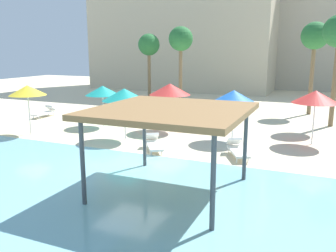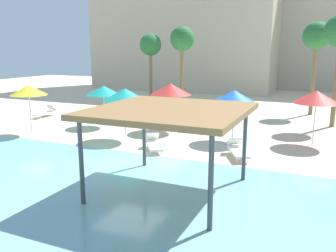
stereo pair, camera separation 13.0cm
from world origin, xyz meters
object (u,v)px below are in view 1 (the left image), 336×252
at_px(beach_umbrella_red_2, 316,97).
at_px(palm_tree_0, 149,46).
at_px(shade_pavilion, 171,113).
at_px(lounge_chair_1, 154,143).
at_px(beach_umbrella_teal_1, 124,95).
at_px(palm_tree_1, 181,41).
at_px(lounge_chair_4, 45,112).
at_px(lounge_chair_5, 237,149).
at_px(beach_umbrella_blue_0, 234,96).
at_px(beach_umbrella_teal_7, 103,91).
at_px(palm_tree_2, 315,38).
at_px(beach_umbrella_red_3, 170,89).
at_px(beach_umbrella_yellow_4, 27,90).

distance_m(beach_umbrella_red_2, palm_tree_0, 17.64).
xyz_separation_m(shade_pavilion, beach_umbrella_red_2, (4.05, 8.32, -0.28)).
distance_m(shade_pavilion, lounge_chair_1, 5.53).
xyz_separation_m(beach_umbrella_teal_1, palm_tree_1, (-1.24, 10.94, 2.92)).
distance_m(lounge_chair_4, lounge_chair_5, 14.97).
distance_m(beach_umbrella_blue_0, palm_tree_1, 11.44).
distance_m(beach_umbrella_blue_0, beach_umbrella_teal_1, 5.52).
bearing_deg(palm_tree_0, palm_tree_1, -29.83).
height_order(beach_umbrella_teal_7, palm_tree_2, palm_tree_2).
distance_m(lounge_chair_4, palm_tree_0, 11.27).
distance_m(shade_pavilion, palm_tree_2, 17.79).
xyz_separation_m(beach_umbrella_red_3, palm_tree_2, (7.16, 8.87, 2.98)).
relative_size(beach_umbrella_teal_7, lounge_chair_4, 1.30).
height_order(shade_pavilion, beach_umbrella_red_2, shade_pavilion).
distance_m(beach_umbrella_red_3, palm_tree_2, 11.78).
xyz_separation_m(palm_tree_0, palm_tree_1, (3.89, -2.23, 0.38)).
bearing_deg(palm_tree_1, lounge_chair_4, -133.45).
height_order(shade_pavilion, beach_umbrella_red_3, shade_pavilion).
relative_size(beach_umbrella_red_2, beach_umbrella_teal_7, 1.08).
bearing_deg(lounge_chair_1, palm_tree_2, 120.76).
distance_m(beach_umbrella_red_3, beach_umbrella_teal_7, 4.22).
relative_size(beach_umbrella_teal_7, palm_tree_2, 0.38).
bearing_deg(palm_tree_1, shade_pavilion, -69.48).
relative_size(beach_umbrella_blue_0, lounge_chair_4, 1.37).
relative_size(shade_pavilion, beach_umbrella_teal_1, 1.75).
xyz_separation_m(beach_umbrella_red_3, lounge_chair_4, (-9.68, 0.52, -2.06)).
height_order(beach_umbrella_blue_0, lounge_chair_1, beach_umbrella_blue_0).
relative_size(beach_umbrella_blue_0, lounge_chair_5, 1.33).
distance_m(beach_umbrella_teal_7, lounge_chair_4, 5.88).
relative_size(beach_umbrella_blue_0, beach_umbrella_teal_7, 1.06).
xyz_separation_m(beach_umbrella_teal_1, beach_umbrella_red_2, (8.95, 2.85, 0.01)).
bearing_deg(beach_umbrella_teal_1, lounge_chair_4, 158.01).
relative_size(lounge_chair_1, lounge_chair_5, 0.97).
bearing_deg(beach_umbrella_red_2, beach_umbrella_teal_7, -177.75).
bearing_deg(palm_tree_2, lounge_chair_4, -153.62).
height_order(beach_umbrella_blue_0, palm_tree_0, palm_tree_0).
bearing_deg(lounge_chair_5, palm_tree_0, -168.27).
xyz_separation_m(lounge_chair_1, palm_tree_1, (-3.47, 12.16, 4.94)).
distance_m(lounge_chair_5, palm_tree_2, 13.61).
xyz_separation_m(shade_pavilion, lounge_chair_4, (-13.30, 8.86, -2.31)).
bearing_deg(beach_umbrella_teal_7, lounge_chair_4, 169.59).
relative_size(beach_umbrella_red_2, palm_tree_2, 0.41).
bearing_deg(beach_umbrella_yellow_4, palm_tree_0, 88.87).
distance_m(shade_pavilion, beach_umbrella_blue_0, 7.43).
bearing_deg(beach_umbrella_teal_7, shade_pavilion, -45.18).
distance_m(beach_umbrella_yellow_4, palm_tree_0, 14.43).
relative_size(palm_tree_1, palm_tree_2, 0.98).
relative_size(beach_umbrella_blue_0, beach_umbrella_red_3, 0.96).
bearing_deg(beach_umbrella_red_2, palm_tree_0, 143.75).
xyz_separation_m(shade_pavilion, beach_umbrella_yellow_4, (-10.31, 4.42, -0.20)).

